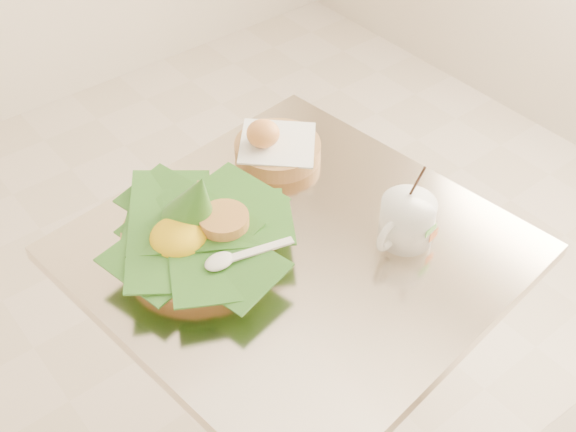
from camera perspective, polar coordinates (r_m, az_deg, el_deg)
cafe_table at (r=1.48m, az=0.64°, el=-8.44°), size 0.78×0.78×0.75m
rice_basket at (r=1.29m, az=-7.19°, el=-1.06°), size 0.34×0.34×0.17m
bread_basket at (r=1.49m, az=-1.01°, el=5.48°), size 0.21×0.21×0.09m
coffee_mug at (r=1.31m, az=9.32°, el=-0.34°), size 0.14×0.10×0.17m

